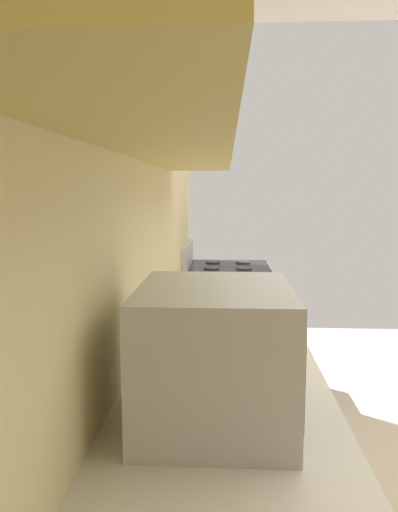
% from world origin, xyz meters
% --- Properties ---
extents(wall_back, '(4.37, 0.12, 2.73)m').
position_xyz_m(wall_back, '(0.00, 1.47, 1.37)').
color(wall_back, beige).
rests_on(wall_back, ground_plane).
extents(counter_run, '(3.54, 0.62, 0.90)m').
position_xyz_m(counter_run, '(-0.35, 1.12, 0.45)').
color(counter_run, '#D7C96E').
rests_on(counter_run, ground_plane).
extents(upper_cabinets, '(2.41, 0.32, 0.61)m').
position_xyz_m(upper_cabinets, '(-0.35, 1.25, 1.87)').
color(upper_cabinets, '#D9C36C').
extents(oven_range, '(0.66, 0.64, 1.08)m').
position_xyz_m(oven_range, '(1.75, 1.10, 0.46)').
color(oven_range, '#B7BABF').
rests_on(oven_range, ground_plane).
extents(microwave, '(0.45, 0.38, 0.34)m').
position_xyz_m(microwave, '(-0.68, 1.14, 1.07)').
color(microwave, '#B7BABF').
rests_on(microwave, counter_run).
extents(bowl, '(0.15, 0.15, 0.05)m').
position_xyz_m(bowl, '(0.92, 1.02, 0.92)').
color(bowl, '#D84C47').
rests_on(bowl, counter_run).
extents(kettle, '(0.16, 0.11, 0.16)m').
position_xyz_m(kettle, '(0.10, 1.02, 0.97)').
color(kettle, '#B7BABF').
rests_on(kettle, counter_run).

